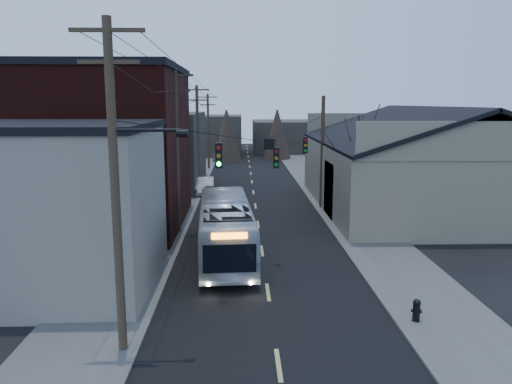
{
  "coord_description": "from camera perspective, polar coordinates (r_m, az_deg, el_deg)",
  "views": [
    {
      "loc": [
        -1.14,
        -12.21,
        8.04
      ],
      "look_at": [
        -0.27,
        15.62,
        3.0
      ],
      "focal_mm": 35.0,
      "sensor_mm": 36.0,
      "label": 1
    }
  ],
  "objects": [
    {
      "name": "fire_hydrant",
      "position": [
        19.63,
        17.87,
        -12.63
      ],
      "size": [
        0.41,
        0.29,
        0.84
      ],
      "rotation": [
        0.0,
        0.0,
        -0.35
      ],
      "color": "black",
      "rests_on": "sidewalk_right"
    },
    {
      "name": "bus",
      "position": [
        26.3,
        -3.5,
        -4.05
      ],
      "size": [
        3.26,
        11.24,
        3.09
      ],
      "primitive_type": "imported",
      "rotation": [
        0.0,
        0.0,
        3.2
      ],
      "color": "silver",
      "rests_on": "ground"
    },
    {
      "name": "sidewalk_right",
      "position": [
        43.63,
        8.34,
        -0.39
      ],
      "size": [
        4.0,
        110.0,
        0.12
      ],
      "primitive_type": "cube",
      "color": "#474744",
      "rests_on": "ground"
    },
    {
      "name": "bare_tree",
      "position": [
        33.4,
        11.47,
        2.42
      ],
      "size": [
        0.4,
        0.4,
        7.2
      ],
      "primitive_type": "cone",
      "color": "black",
      "rests_on": "ground"
    },
    {
      "name": "building_far_right",
      "position": [
        82.8,
        3.89,
        6.4
      ],
      "size": [
        12.0,
        14.0,
        5.0
      ],
      "primitive_type": "cube",
      "color": "#2F2B25",
      "rests_on": "ground"
    },
    {
      "name": "parked_car",
      "position": [
        44.24,
        -5.85,
        0.7
      ],
      "size": [
        1.75,
        4.49,
        1.46
      ],
      "primitive_type": "imported",
      "rotation": [
        0.0,
        0.0,
        0.05
      ],
      "color": "#B5B9BE",
      "rests_on": "ground"
    },
    {
      "name": "warehouse",
      "position": [
        40.16,
        18.86,
        2.06
      ],
      "size": [
        16.16,
        20.6,
        7.73
      ],
      "color": "#7B6E59",
      "rests_on": "ground"
    },
    {
      "name": "utility_lines",
      "position": [
        36.54,
        -4.89,
        5.38
      ],
      "size": [
        11.24,
        45.28,
        10.5
      ],
      "color": "#382B1E",
      "rests_on": "ground"
    },
    {
      "name": "building_left_far",
      "position": [
        49.14,
        -11.61,
        4.75
      ],
      "size": [
        9.0,
        14.0,
        7.0
      ],
      "primitive_type": "cube",
      "color": "#2F2B25",
      "rests_on": "ground"
    },
    {
      "name": "road_surface",
      "position": [
        42.98,
        -0.23,
        -0.51
      ],
      "size": [
        9.0,
        110.0,
        0.02
      ],
      "primitive_type": "cube",
      "color": "black",
      "rests_on": "ground"
    },
    {
      "name": "building_far_left",
      "position": [
        77.53,
        -5.4,
        6.49
      ],
      "size": [
        10.0,
        12.0,
        6.0
      ],
      "primitive_type": "cube",
      "color": "#2F2B25",
      "rests_on": "ground"
    },
    {
      "name": "building_brick",
      "position": [
        33.55,
        -17.14,
        4.61
      ],
      "size": [
        10.0,
        12.0,
        10.0
      ],
      "primitive_type": "cube",
      "color": "black",
      "rests_on": "ground"
    },
    {
      "name": "building_clapboard",
      "position": [
        23.07,
        -21.67,
        -1.83
      ],
      "size": [
        8.0,
        8.0,
        7.0
      ],
      "primitive_type": "cube",
      "color": "gray",
      "rests_on": "ground"
    },
    {
      "name": "sidewalk_left",
      "position": [
        43.29,
        -8.86,
        -0.48
      ],
      "size": [
        4.0,
        110.0,
        0.12
      ],
      "primitive_type": "cube",
      "color": "#474744",
      "rests_on": "ground"
    }
  ]
}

